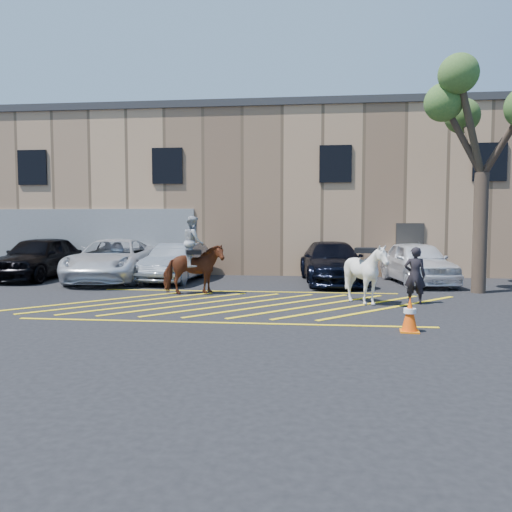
# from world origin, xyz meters

# --- Properties ---
(ground) EXTENTS (90.00, 90.00, 0.00)m
(ground) POSITION_xyz_m (0.00, 0.00, 0.00)
(ground) COLOR black
(ground) RESTS_ON ground
(car_black_suv) EXTENTS (2.05, 4.99, 1.69)m
(car_black_suv) POSITION_xyz_m (-8.67, 4.98, 0.85)
(car_black_suv) COLOR black
(car_black_suv) RESTS_ON ground
(car_white_pickup) EXTENTS (3.20, 5.96, 1.59)m
(car_white_pickup) POSITION_xyz_m (-5.47, 4.61, 0.80)
(car_white_pickup) COLOR silver
(car_white_pickup) RESTS_ON ground
(car_silver_sedan) EXTENTS (1.90, 4.49, 1.44)m
(car_silver_sedan) POSITION_xyz_m (-3.02, 4.72, 0.72)
(car_silver_sedan) COLOR gray
(car_silver_sedan) RESTS_ON ground
(car_blue_suv) EXTENTS (2.58, 5.35, 1.50)m
(car_blue_suv) POSITION_xyz_m (2.81, 4.91, 0.75)
(car_blue_suv) COLOR black
(car_blue_suv) RESTS_ON ground
(car_white_suv) EXTENTS (2.41, 4.75, 1.55)m
(car_white_suv) POSITION_xyz_m (5.91, 5.02, 0.77)
(car_white_suv) COLOR white
(car_white_suv) RESTS_ON ground
(handler) EXTENTS (0.63, 0.46, 1.58)m
(handler) POSITION_xyz_m (4.87, 0.33, 0.79)
(handler) COLOR black
(handler) RESTS_ON ground
(warehouse) EXTENTS (32.42, 10.20, 7.30)m
(warehouse) POSITION_xyz_m (-0.01, 11.99, 3.65)
(warehouse) COLOR tan
(warehouse) RESTS_ON ground
(hatching_zone) EXTENTS (12.60, 5.12, 0.01)m
(hatching_zone) POSITION_xyz_m (-0.00, -0.30, 0.01)
(hatching_zone) COLOR yellow
(hatching_zone) RESTS_ON ground
(mounted_bay) EXTENTS (2.02, 1.36, 2.44)m
(mounted_bay) POSITION_xyz_m (-1.61, 1.46, 0.99)
(mounted_bay) COLOR maroon
(mounted_bay) RESTS_ON ground
(saddled_white) EXTENTS (1.65, 1.77, 1.66)m
(saddled_white) POSITION_xyz_m (3.51, 0.15, 0.84)
(saddled_white) COLOR silver
(saddled_white) RESTS_ON ground
(traffic_cone) EXTENTS (0.42, 0.42, 0.73)m
(traffic_cone) POSITION_xyz_m (4.04, -3.28, 0.37)
(traffic_cone) COLOR orange
(traffic_cone) RESTS_ON ground
(tree) EXTENTS (3.99, 4.37, 7.31)m
(tree) POSITION_xyz_m (7.33, 2.76, 5.69)
(tree) COLOR #4A372D
(tree) RESTS_ON ground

